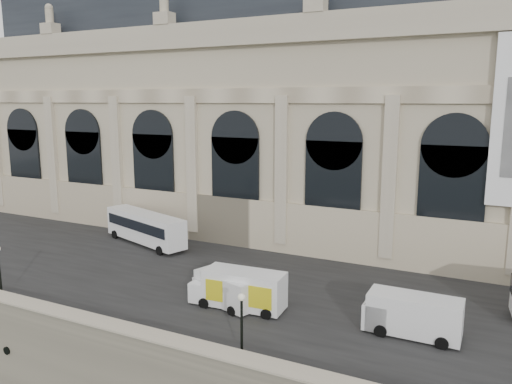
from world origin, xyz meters
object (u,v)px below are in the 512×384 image
van_b (223,289)px  box_truck (239,289)px  bus_left (145,227)px  van_c (408,315)px  lamp_left (0,274)px  lamp_right (242,328)px

van_b → box_truck: box_truck is taller
bus_left → van_c: 28.93m
van_c → box_truck: box_truck is taller
van_b → lamp_left: (-14.70, -6.89, 0.95)m
bus_left → box_truck: size_ratio=1.61×
van_c → lamp_left: bearing=-164.0°
van_b → lamp_left: bearing=-154.9°
lamp_left → box_truck: bearing=23.1°
van_c → box_truck: (-11.44, -1.04, 0.06)m
van_b → van_c: bearing=4.4°
lamp_left → van_c: bearing=16.0°
van_b → lamp_left: 16.26m
van_c → lamp_left: size_ratio=1.37×
van_b → lamp_left: lamp_left is taller
bus_left → van_b: (14.81, -9.69, -0.65)m
van_b → van_c: 12.82m
box_truck → lamp_left: 17.45m
bus_left → box_truck: 18.87m
bus_left → lamp_left: 16.59m
box_truck → lamp_right: bearing=-60.7°
bus_left → van_c: size_ratio=1.92×
bus_left → van_b: bearing=-33.2°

